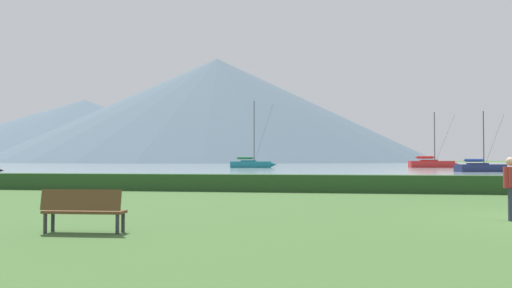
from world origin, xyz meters
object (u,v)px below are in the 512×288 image
(sailboat_slip_1, at_px, (432,164))
(person_standing_walker, at_px, (511,183))
(park_bench_near_path, at_px, (83,208))
(sailboat_slip_3, at_px, (251,164))
(sailboat_slip_5, at_px, (481,167))

(sailboat_slip_1, xyz_separation_m, person_standing_walker, (-13.42, -87.47, 0.21))
(park_bench_near_path, xyz_separation_m, person_standing_walker, (9.91, 3.80, 0.44))
(sailboat_slip_3, distance_m, park_bench_near_path, 84.36)
(sailboat_slip_1, relative_size, sailboat_slip_5, 1.38)
(sailboat_slip_5, xyz_separation_m, person_standing_walker, (-13.48, -54.04, 0.40))
(sailboat_slip_5, height_order, person_standing_walker, sailboat_slip_5)
(sailboat_slip_3, relative_size, park_bench_near_path, 6.96)
(sailboat_slip_5, distance_m, park_bench_near_path, 62.39)
(sailboat_slip_3, xyz_separation_m, sailboat_slip_5, (33.77, -25.88, -0.16))
(park_bench_near_path, bearing_deg, sailboat_slip_1, 72.71)
(park_bench_near_path, distance_m, person_standing_walker, 10.62)
(sailboat_slip_1, height_order, park_bench_near_path, sailboat_slip_1)
(sailboat_slip_1, distance_m, park_bench_near_path, 94.20)
(sailboat_slip_1, distance_m, person_standing_walker, 88.49)
(sailboat_slip_5, bearing_deg, sailboat_slip_3, 126.33)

